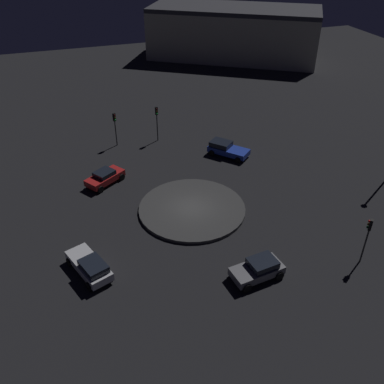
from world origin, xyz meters
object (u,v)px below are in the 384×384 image
object	(u,v)px
car_silver	(90,266)
traffic_light_southwest	(368,232)
traffic_light_east	(115,123)
car_red	(105,177)
traffic_light_east_near	(157,117)
car_grey	(258,269)
store_building	(234,33)
car_blue	(227,149)

from	to	relation	value
car_silver	traffic_light_southwest	world-z (taller)	traffic_light_southwest
traffic_light_southwest	traffic_light_east	size ratio (longest dim) A/B	1.03
car_red	traffic_light_east	world-z (taller)	traffic_light_east
traffic_light_east	traffic_light_east_near	bearing A→B (deg)	70.56
car_red	traffic_light_east_near	xyz separation A→B (m)	(7.42, -7.24, 2.20)
car_silver	car_grey	xyz separation A→B (m)	(-4.19, -11.52, 0.01)
car_silver	car_red	world-z (taller)	car_silver
traffic_light_east	store_building	size ratio (longest dim) A/B	0.13
traffic_light_east	store_building	distance (m)	38.15
car_grey	store_building	size ratio (longest dim) A/B	0.13
car_grey	traffic_light_east_near	world-z (taller)	traffic_light_east_near
car_silver	store_building	distance (m)	57.21
car_silver	traffic_light_east_near	distance (m)	22.11
car_red	store_building	xyz separation A→B (m)	(35.53, -28.59, 3.57)
traffic_light_east	traffic_light_southwest	bearing A→B (deg)	13.85
car_silver	car_grey	world-z (taller)	car_silver
car_blue	car_red	world-z (taller)	car_blue
car_blue	traffic_light_southwest	xyz separation A→B (m)	(-18.89, -3.27, 2.09)
car_silver	traffic_light_east_near	size ratio (longest dim) A/B	1.14
store_building	traffic_light_east_near	bearing A→B (deg)	84.96
traffic_light_southwest	store_building	bearing A→B (deg)	-56.87
traffic_light_southwest	traffic_light_east_near	xyz separation A→B (m)	(24.67, 9.51, 0.09)
car_silver	car_grey	distance (m)	12.26
traffic_light_southwest	traffic_light_east	xyz separation A→B (m)	(24.97, 14.24, -0.07)
traffic_light_east	traffic_light_east_near	distance (m)	4.73
car_red	traffic_light_east_near	distance (m)	10.60
car_silver	car_red	distance (m)	12.44
car_blue	car_red	bearing A→B (deg)	-124.29
store_building	traffic_light_east	bearing A→B (deg)	79.03
car_blue	store_building	size ratio (longest dim) A/B	0.15
car_grey	car_red	bearing A→B (deg)	-69.62
traffic_light_southwest	store_building	world-z (taller)	store_building
traffic_light_east_near	store_building	world-z (taller)	store_building
traffic_light_east_near	store_building	size ratio (longest dim) A/B	0.13
car_silver	traffic_light_east	world-z (taller)	traffic_light_east
traffic_light_southwest	store_building	size ratio (longest dim) A/B	0.13
car_red	car_grey	xyz separation A→B (m)	(-16.28, -8.60, 0.05)
traffic_light_southwest	car_blue	bearing A→B (deg)	-34.42
car_silver	car_blue	bearing A→B (deg)	-70.83
car_red	store_building	bearing A→B (deg)	16.92
car_grey	store_building	distance (m)	55.64
traffic_light_east_near	car_grey	bearing A→B (deg)	5.57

